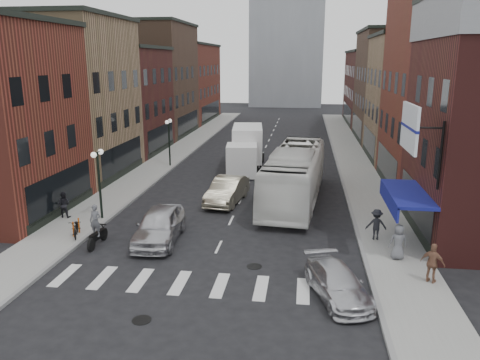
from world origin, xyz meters
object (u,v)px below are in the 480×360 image
at_px(streetlamp_near, 99,171).
at_px(ped_right_b, 433,263).
at_px(bike_rack, 76,227).
at_px(ped_left_solo, 64,204).
at_px(motorcycle_rider, 96,227).
at_px(curb_car, 337,283).
at_px(transit_bus, 295,175).
at_px(billboard_sign, 412,129).
at_px(streetlamp_far, 169,134).
at_px(sedan_left_near, 159,225).
at_px(parked_bicycle, 76,227).
at_px(ped_right_c, 398,242).
at_px(box_truck, 246,149).
at_px(ped_right_a, 376,224).
at_px(sedan_left_far, 227,190).

relative_size(streetlamp_near, ped_right_b, 2.45).
height_order(bike_rack, ped_right_b, ped_right_b).
bearing_deg(ped_left_solo, motorcycle_rider, 135.63).
bearing_deg(curb_car, transit_bus, 80.60).
distance_m(billboard_sign, streetlamp_far, 23.92).
relative_size(bike_rack, ped_left_solo, 0.52).
bearing_deg(sedan_left_near, billboard_sign, -7.76).
height_order(curb_car, ped_right_b, ped_right_b).
bearing_deg(ped_right_b, streetlamp_far, -16.82).
bearing_deg(billboard_sign, streetlamp_far, 132.41).
relative_size(billboard_sign, ped_left_solo, 2.41).
xyz_separation_m(streetlamp_far, parked_bicycle, (-0.10, -16.89, -2.31)).
relative_size(sedan_left_near, ped_right_c, 3.07).
relative_size(motorcycle_rider, curb_car, 0.51).
distance_m(parked_bicycle, ped_left_solo, 3.46).
relative_size(billboard_sign, streetlamp_far, 0.90).
bearing_deg(curb_car, ped_right_c, 33.78).
relative_size(box_truck, ped_right_a, 5.18).
bearing_deg(ped_left_solo, parked_bicycle, 127.67).
bearing_deg(bike_rack, ped_left_solo, 128.28).
height_order(streetlamp_near, parked_bicycle, streetlamp_near).
bearing_deg(ped_right_c, billboard_sign, -158.32).
distance_m(bike_rack, curb_car, 13.90).
height_order(motorcycle_rider, ped_right_c, motorcycle_rider).
bearing_deg(ped_right_a, streetlamp_near, -4.90).
relative_size(streetlamp_far, ped_right_a, 2.58).
bearing_deg(ped_left_solo, ped_right_a, 176.58).
bearing_deg(transit_bus, sedan_left_far, -161.22).
bearing_deg(ped_right_a, billboard_sign, 109.02).
bearing_deg(sedan_left_near, curb_car, -32.14).
bearing_deg(ped_right_a, curb_car, 69.21).
distance_m(billboard_sign, ped_right_c, 5.16).
bearing_deg(streetlamp_far, ped_right_c, -48.00).
bearing_deg(streetlamp_near, ped_right_a, -4.64).
distance_m(transit_bus, ped_left_solo, 14.29).
bearing_deg(curb_car, streetlamp_near, 132.10).
xyz_separation_m(transit_bus, curb_car, (2.00, -12.81, -1.15)).
xyz_separation_m(bike_rack, sedan_left_far, (6.80, 7.14, 0.27)).
bearing_deg(box_truck, streetlamp_far, 174.70).
bearing_deg(parked_bicycle, bike_rack, 94.87).
height_order(billboard_sign, motorcycle_rider, billboard_sign).
height_order(curb_car, ped_right_a, ped_right_a).
relative_size(curb_car, ped_left_solo, 2.72).
xyz_separation_m(transit_bus, ped_left_solo, (-13.11, -5.63, -0.84)).
bearing_deg(motorcycle_rider, streetlamp_near, 116.55).
bearing_deg(transit_bus, parked_bicycle, -137.39).
height_order(curb_car, ped_left_solo, ped_left_solo).
height_order(motorcycle_rider, ped_left_solo, motorcycle_rider).
bearing_deg(streetlamp_far, ped_right_a, -45.07).
xyz_separation_m(streetlamp_far, ped_left_solo, (-2.20, -14.17, -1.99)).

